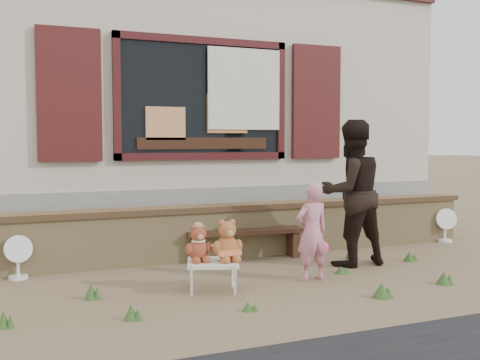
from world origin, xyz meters
name	(u,v)px	position (x,y,z in m)	size (l,w,h in m)	color
ground	(261,274)	(0.00, 0.00, 0.00)	(80.00, 80.00, 0.00)	brown
shopfront	(159,111)	(0.00, 4.49, 2.00)	(8.04, 5.13, 4.00)	#9B957E
brick_wall	(228,230)	(0.00, 1.00, 0.34)	(7.10, 0.36, 0.67)	tan
bench	(244,237)	(0.14, 0.80, 0.27)	(1.49, 0.47, 0.37)	black
folding_chair	(213,264)	(-0.72, -0.46, 0.27)	(0.59, 0.56, 0.30)	silver
teddy_bear_left	(198,242)	(-0.85, -0.42, 0.48)	(0.27, 0.23, 0.37)	brown
teddy_bear_right	(227,240)	(-0.59, -0.50, 0.51)	(0.30, 0.26, 0.41)	brown
child	(312,232)	(0.39, -0.45, 0.51)	(0.37, 0.25, 1.03)	pink
adult	(351,193)	(1.18, 0.03, 0.86)	(0.83, 0.65, 1.71)	black
fan_left	(18,257)	(-2.47, 0.79, 0.24)	(0.30, 0.20, 0.47)	white
fan_right	(445,225)	(3.30, 0.80, 0.25)	(0.32, 0.21, 0.49)	white
grass_tufts	(331,281)	(0.43, -0.77, 0.06)	(4.93, 1.73, 0.15)	#305321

